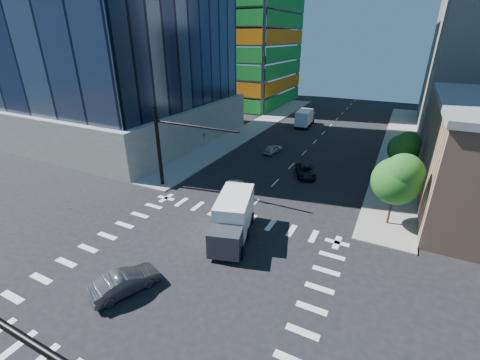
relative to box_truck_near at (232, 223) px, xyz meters
The scene contains 13 objects.
ground 5.86m from the box_truck_near, 98.35° to the right, with size 160.00×160.00×0.00m, color black.
road_markings 5.86m from the box_truck_near, 98.35° to the right, with size 20.00×20.00×0.01m, color silver.
sidewalk_ne 36.36m from the box_truck_near, 71.25° to the left, with size 5.00×60.00×0.15m, color gray.
sidewalk_nw 36.92m from the box_truck_near, 111.17° to the left, with size 5.00×60.00×0.15m, color gray.
signal_mast_nw 12.94m from the box_truck_near, 151.38° to the left, with size 10.20×0.40×9.00m.
tree_south 14.77m from the box_truck_near, 35.13° to the left, with size 4.16×4.16×6.82m.
tree_north 23.77m from the box_truck_near, 59.20° to the left, with size 3.54×3.52×5.78m.
car_nb_far 16.12m from the box_truck_near, 83.72° to the left, with size 2.10×4.56×1.27m, color black.
car_sb_near 8.59m from the box_truck_near, 117.49° to the left, with size 2.02×4.97×1.44m, color white.
car_sb_mid 22.71m from the box_truck_near, 102.65° to the left, with size 1.53×3.80×1.29m, color #B9BDC1.
car_sb_cross 9.45m from the box_truck_near, 111.67° to the right, with size 1.61×4.61×1.52m, color #515256.
box_truck_near is the anchor object (origin of this frame).
box_truck_far 40.06m from the box_truck_near, 97.57° to the left, with size 2.88×6.13×3.15m.
Camera 1 is at (11.79, -14.67, 15.79)m, focal length 24.00 mm.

